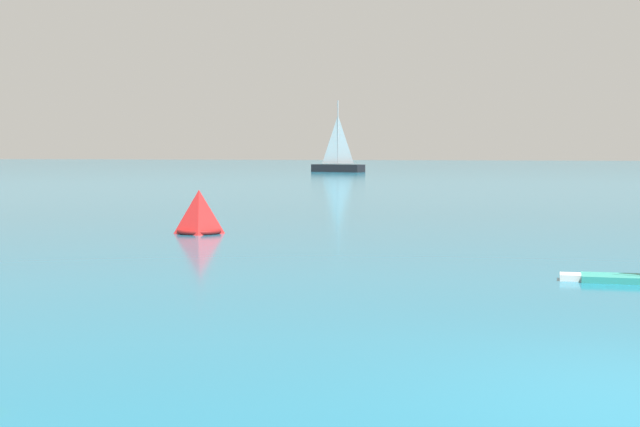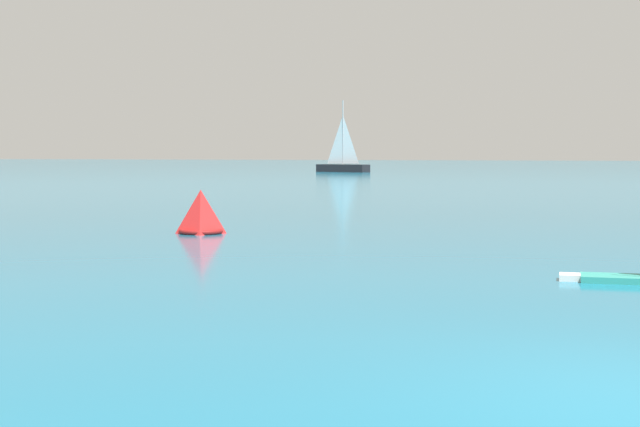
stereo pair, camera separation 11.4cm
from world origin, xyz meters
TOP-DOWN VIEW (x-y plane):
  - race_marker_buoy at (-10.27, 13.67)m, footprint 1.19×1.19m
  - sailboat_left_horizon at (-25.58, 84.67)m, footprint 5.84×3.22m

SIDE VIEW (x-z plane):
  - race_marker_buoy at x=-10.27m, z-range -0.07..1.05m
  - sailboat_left_horizon at x=-25.58m, z-range -2.84..4.46m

